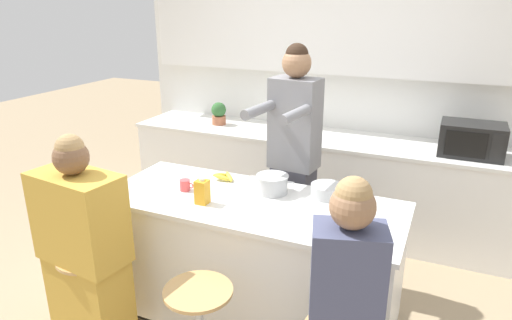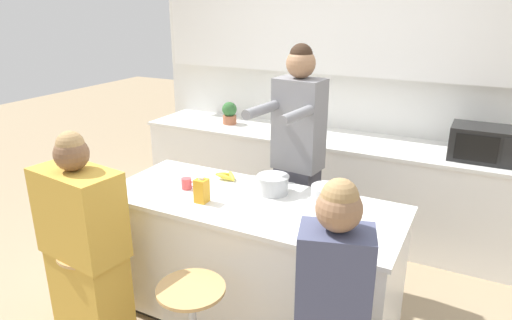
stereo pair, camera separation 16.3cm
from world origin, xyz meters
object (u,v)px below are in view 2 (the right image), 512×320
Objects in this scene: kitchen_island at (251,261)px; microwave at (483,143)px; person_wrapped_blanket at (85,252)px; coffee_cup_far at (344,228)px; potted_plant at (229,113)px; person_cooking at (297,167)px; cooking_pot at (273,184)px; bar_stool_leftmost at (94,292)px; banana_bunch at (227,176)px; juice_carton at (202,190)px; fruit_bowl at (327,192)px; coffee_cup_near at (187,184)px.

microwave is at bearing 50.11° from kitchen_island.
person_wrapped_blanket is 12.00× the size of coffee_cup_far.
kitchen_island is 3.95× the size of microwave.
person_cooking is at bearing -40.03° from potted_plant.
person_cooking is 6.00× the size of cooking_pot.
microwave is at bearing 46.72° from bar_stool_leftmost.
potted_plant is at bearing 129.48° from cooking_pot.
cooking_pot reaches higher than banana_bunch.
bar_stool_leftmost is at bearing -136.06° from juice_carton.
banana_bunch is (-0.32, 0.25, 0.47)m from kitchen_island.
kitchen_island is at bearing 48.60° from person_wrapped_blanket.
kitchen_island is 0.69m from fruit_bowl.
bar_stool_leftmost is 0.46× the size of person_wrapped_blanket.
coffee_cup_far is at bearing -14.77° from kitchen_island.
coffee_cup_near is at bearing -119.10° from banana_bunch.
kitchen_island is 0.84m from coffee_cup_far.
potted_plant is at bearing 110.62° from coffee_cup_near.
person_cooking is 0.84m from juice_carton.
bar_stool_leftmost is 0.90m from coffee_cup_near.
microwave reaches higher than bar_stool_leftmost.
person_cooking is 0.54m from banana_bunch.
kitchen_island is 16.32× the size of coffee_cup_far.
potted_plant is (-0.60, 1.60, 0.09)m from coffee_cup_near.
person_cooking is at bearing -142.92° from microwave.
person_cooking is at bearing 134.99° from fruit_bowl.
person_cooking reaches higher than potted_plant.
coffee_cup_near is at bearing -124.01° from person_cooking.
coffee_cup_far is 2.47m from potted_plant.
kitchen_island is 1.99m from potted_plant.
cooking_pot is (0.84, 0.86, 0.29)m from person_wrapped_blanket.
bar_stool_leftmost is at bearing 108.03° from person_wrapped_blanket.
person_wrapped_blanket is 4.67× the size of cooking_pot.
potted_plant reaches higher than bar_stool_leftmost.
fruit_bowl reaches higher than kitchen_island.
person_cooking is at bearing 127.12° from coffee_cup_far.
juice_carton reaches higher than cooking_pot.
cooking_pot is 1.80× the size of juice_carton.
person_cooking is 1.28× the size of person_wrapped_blanket.
person_wrapped_blanket is 0.76m from coffee_cup_near.
coffee_cup_near is (-0.90, -0.28, -0.00)m from fruit_bowl.
potted_plant is at bearing 124.36° from kitchen_island.
person_wrapped_blanket is at bearing -141.88° from fruit_bowl.
person_cooking is 17.91× the size of coffee_cup_near.
person_cooking is at bearing 64.22° from person_wrapped_blanket.
coffee_cup_far is (1.43, 0.50, 0.28)m from person_wrapped_blanket.
person_wrapped_blanket is 13.95× the size of coffee_cup_near.
person_cooking is at bearing 56.30° from bar_stool_leftmost.
fruit_bowl is 1.76× the size of coffee_cup_far.
fruit_bowl reaches higher than coffee_cup_near.
fruit_bowl is at bearing -38.77° from person_cooking.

